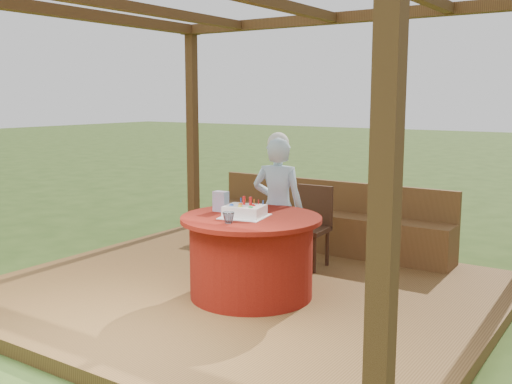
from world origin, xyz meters
TOP-DOWN VIEW (x-y plane):
  - ground at (0.00, 0.00)m, footprint 60.00×60.00m
  - deck at (0.00, 0.00)m, footprint 4.50×4.00m
  - pergola at (0.00, 0.00)m, footprint 4.50×4.00m
  - bench at (0.00, 1.72)m, footprint 3.00×0.42m
  - table at (0.21, -0.14)m, footprint 1.26×1.26m
  - chair at (0.18, 1.02)m, footprint 0.42×0.42m
  - elderly_woman at (0.07, 0.53)m, footprint 0.58×0.47m
  - birthday_cake at (0.17, -0.19)m, footprint 0.45×0.45m
  - gift_bag at (-0.16, -0.10)m, footprint 0.13×0.09m
  - drinking_glass at (0.21, -0.48)m, footprint 0.13×0.13m

SIDE VIEW (x-z plane):
  - ground at x=0.00m, z-range 0.00..0.00m
  - deck at x=0.00m, z-range 0.00..0.12m
  - bench at x=0.00m, z-range -0.02..0.79m
  - table at x=0.21m, z-range 0.13..0.86m
  - chair at x=0.18m, z-range 0.16..1.01m
  - elderly_woman at x=0.07m, z-range 0.12..1.56m
  - drinking_glass at x=0.21m, z-range 0.85..0.95m
  - birthday_cake at x=0.17m, z-range 0.81..0.99m
  - gift_bag at x=-0.16m, z-range 0.85..1.04m
  - pergola at x=0.00m, z-range 1.05..3.77m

